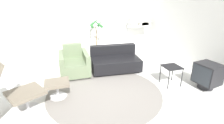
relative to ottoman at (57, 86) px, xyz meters
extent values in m
plane|color=silver|center=(0.92, 0.14, -0.27)|extent=(12.00, 12.00, 0.00)
cube|color=silver|center=(0.92, 3.41, 1.13)|extent=(12.00, 0.06, 2.80)
cube|color=silver|center=(3.94, 0.14, 1.13)|extent=(0.06, 12.00, 2.80)
cylinder|color=slate|center=(1.00, -0.12, -0.27)|extent=(2.54, 2.54, 0.01)
cylinder|color=#BCBCC1|center=(-0.55, -0.30, -0.26)|extent=(0.60, 0.60, 0.02)
cylinder|color=#BCBCC1|center=(-0.55, -0.30, -0.10)|extent=(0.06, 0.06, 0.31)
cube|color=#6B6051|center=(-0.55, -0.30, 0.10)|extent=(0.79, 0.77, 0.06)
cylinder|color=#BCBCC1|center=(0.00, 0.00, -0.26)|extent=(0.36, 0.36, 0.02)
cylinder|color=#BCBCC1|center=(0.00, 0.00, -0.11)|extent=(0.05, 0.05, 0.28)
cube|color=#6B6051|center=(0.00, 0.00, 0.06)|extent=(0.50, 0.43, 0.06)
cube|color=silver|center=(0.47, 1.05, -0.24)|extent=(0.64, 0.74, 0.06)
cube|color=#667556|center=(0.47, 1.05, -0.05)|extent=(0.54, 0.90, 0.33)
cube|color=#667556|center=(0.47, 1.40, 0.32)|extent=(0.53, 0.19, 0.39)
cube|color=#667556|center=(0.79, 1.04, 0.06)|extent=(0.13, 0.90, 0.55)
cube|color=#667556|center=(0.15, 1.05, 0.06)|extent=(0.13, 0.90, 0.55)
cube|color=black|center=(1.62, 1.00, -0.25)|extent=(1.27, 0.83, 0.05)
cube|color=black|center=(1.62, 1.00, -0.06)|extent=(1.42, 0.97, 0.32)
cube|color=black|center=(1.65, 1.33, 0.24)|extent=(1.36, 0.31, 0.30)
cube|color=black|center=(2.62, -0.23, 0.19)|extent=(0.40, 0.40, 0.02)
cylinder|color=black|center=(2.44, -0.41, -0.04)|extent=(0.02, 0.02, 0.45)
cylinder|color=black|center=(2.80, -0.41, -0.04)|extent=(0.02, 0.02, 0.45)
cylinder|color=black|center=(2.44, -0.05, -0.04)|extent=(0.02, 0.02, 0.45)
cylinder|color=black|center=(2.80, -0.05, -0.04)|extent=(0.02, 0.02, 0.45)
cylinder|color=black|center=(3.31, -0.64, -0.20)|extent=(0.34, 0.34, 0.13)
cube|color=black|center=(3.31, -0.64, 0.10)|extent=(0.52, 0.57, 0.47)
cube|color=#282D33|center=(3.08, -0.67, 0.10)|extent=(0.08, 0.45, 0.41)
cylinder|color=silver|center=(1.51, 2.93, -0.15)|extent=(0.34, 0.34, 0.25)
cylinder|color=#382819|center=(1.51, 2.93, -0.03)|extent=(0.31, 0.31, 0.02)
cylinder|color=brown|center=(1.51, 2.93, 0.33)|extent=(0.04, 0.04, 0.70)
cone|color=#2D6B33|center=(1.66, 2.94, 0.78)|extent=(0.14, 0.37, 0.28)
cone|color=#2D6B33|center=(1.53, 3.12, 0.83)|extent=(0.45, 0.16, 0.38)
cone|color=#2D6B33|center=(1.37, 2.95, 0.79)|extent=(0.15, 0.34, 0.31)
cone|color=#2D6B33|center=(1.52, 2.73, 0.83)|extent=(0.45, 0.13, 0.39)
cylinder|color=#BCBCC1|center=(2.88, 3.18, 0.68)|extent=(0.03, 0.03, 1.90)
cylinder|color=#BCBCC1|center=(3.74, 3.18, 0.68)|extent=(0.03, 0.03, 1.90)
cube|color=white|center=(3.31, 3.06, 0.58)|extent=(0.92, 0.28, 0.02)
cube|color=white|center=(3.31, 3.06, 0.61)|extent=(0.92, 0.28, 0.02)
cube|color=white|center=(3.31, 3.06, 0.77)|extent=(0.92, 0.28, 0.02)
cube|color=beige|center=(3.54, 3.05, 0.66)|extent=(0.31, 0.24, 0.13)
cube|color=silver|center=(3.57, 3.05, 0.68)|extent=(0.27, 0.24, 0.12)
cube|color=#B7B2A8|center=(3.01, 3.05, 0.85)|extent=(0.26, 0.24, 0.13)
cube|color=beige|center=(3.47, 3.05, 0.68)|extent=(0.30, 0.24, 0.16)
camera|label=1|loc=(0.13, -3.43, 1.78)|focal=28.00mm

